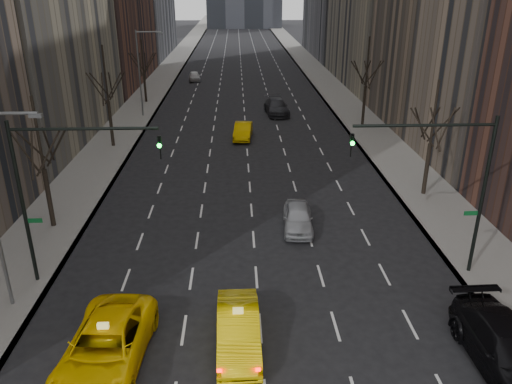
{
  "coord_description": "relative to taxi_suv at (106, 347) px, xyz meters",
  "views": [
    {
      "loc": [
        -0.85,
        -9.39,
        13.62
      ],
      "look_at": [
        0.09,
        14.7,
        3.5
      ],
      "focal_mm": 35.0,
      "sensor_mm": 36.0,
      "label": 1
    }
  ],
  "objects": [
    {
      "name": "sidewalk_left",
      "position": [
        -6.28,
        64.02,
        -0.8
      ],
      "size": [
        4.5,
        320.0,
        0.15
      ],
      "primitive_type": "cube",
      "color": "slate",
      "rests_on": "ground"
    },
    {
      "name": "sidewalk_right",
      "position": [
        18.22,
        64.02,
        -0.8
      ],
      "size": [
        4.5,
        320.0,
        0.15
      ],
      "primitive_type": "cube",
      "color": "slate",
      "rests_on": "ground"
    },
    {
      "name": "tree_lw_b",
      "position": [
        -6.03,
        12.02,
        2.84
      ],
      "size": [
        3.36,
        3.5,
        7.82
      ],
      "color": "black",
      "rests_on": "ground"
    },
    {
      "name": "tree_lw_c",
      "position": [
        -6.03,
        28.02,
        3.16
      ],
      "size": [
        3.36,
        3.5,
        8.74
      ],
      "color": "black",
      "rests_on": "ground"
    },
    {
      "name": "tree_lw_d",
      "position": [
        -6.03,
        46.02,
        2.69
      ],
      "size": [
        3.36,
        3.5,
        7.36
      ],
      "color": "black",
      "rests_on": "ground"
    },
    {
      "name": "tree_rw_b",
      "position": [
        17.97,
        16.02,
        2.84
      ],
      "size": [
        3.36,
        3.5,
        7.82
      ],
      "color": "black",
      "rests_on": "ground"
    },
    {
      "name": "tree_rw_c",
      "position": [
        17.97,
        34.02,
        3.16
      ],
      "size": [
        3.36,
        3.5,
        8.74
      ],
      "color": "black",
      "rests_on": "ground"
    },
    {
      "name": "traffic_mast_left",
      "position": [
        -3.14,
        6.02,
        4.61
      ],
      "size": [
        6.69,
        0.39,
        8.0
      ],
      "color": "black",
      "rests_on": "ground"
    },
    {
      "name": "traffic_mast_right",
      "position": [
        15.07,
        6.02,
        4.61
      ],
      "size": [
        6.69,
        0.39,
        8.0
      ],
      "color": "black",
      "rests_on": "ground"
    },
    {
      "name": "streetlight_far",
      "position": [
        -4.87,
        39.02,
        4.74
      ],
      "size": [
        2.83,
        0.22,
        9.0
      ],
      "color": "slate",
      "rests_on": "ground"
    },
    {
      "name": "taxi_suv",
      "position": [
        0.0,
        0.0,
        0.0
      ],
      "size": [
        3.31,
        6.47,
        1.75
      ],
      "primitive_type": "imported",
      "rotation": [
        0.0,
        0.0,
        -0.07
      ],
      "color": "yellow",
      "rests_on": "ground"
    },
    {
      "name": "taxi_sedan",
      "position": [
        5.04,
        0.94,
        -0.08
      ],
      "size": [
        1.78,
        4.87,
        1.6
      ],
      "primitive_type": "imported",
      "rotation": [
        0.0,
        0.0,
        0.02
      ],
      "color": "yellow",
      "rests_on": "ground"
    },
    {
      "name": "silver_sedan_ahead",
      "position": [
        8.65,
        11.3,
        -0.15
      ],
      "size": [
        2.01,
        4.38,
        1.45
      ],
      "primitive_type": "imported",
      "rotation": [
        0.0,
        0.0,
        -0.07
      ],
      "color": "#9D9FA5",
      "rests_on": "ground"
    },
    {
      "name": "parked_suv_black",
      "position": [
        15.17,
        -0.75,
        0.03
      ],
      "size": [
        2.65,
        6.25,
        1.8
      ],
      "primitive_type": "imported",
      "rotation": [
        0.0,
        0.0,
        0.02
      ],
      "color": "black",
      "rests_on": "ground"
    },
    {
      "name": "far_taxi",
      "position": [
        5.67,
        30.26,
        -0.13
      ],
      "size": [
        1.99,
        4.64,
        1.49
      ],
      "primitive_type": "imported",
      "rotation": [
        0.0,
        0.0,
        -0.09
      ],
      "color": "#D6A604",
      "rests_on": "ground"
    },
    {
      "name": "far_suv_grey",
      "position": [
        9.57,
        39.66,
        -0.04
      ],
      "size": [
        2.8,
        5.89,
        1.66
      ],
      "primitive_type": "imported",
      "rotation": [
        0.0,
        0.0,
        0.08
      ],
      "color": "#29292E",
      "rests_on": "ground"
    },
    {
      "name": "far_car_white",
      "position": [
        -1.19,
        60.76,
        -0.19
      ],
      "size": [
        2.03,
        4.14,
        1.36
      ],
      "primitive_type": "imported",
      "rotation": [
        0.0,
        0.0,
        0.11
      ],
      "color": "#BCBCBC",
      "rests_on": "ground"
    }
  ]
}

